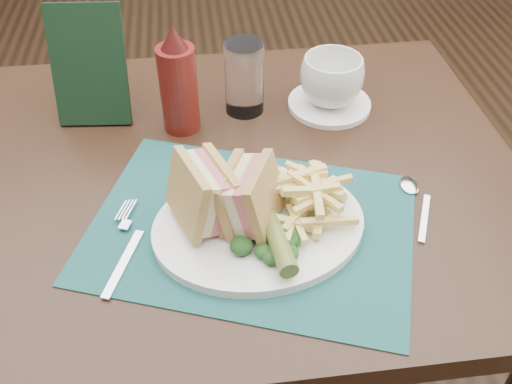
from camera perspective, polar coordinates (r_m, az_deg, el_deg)
floor at (r=1.79m, az=-2.80°, el=-5.83°), size 7.00×7.00×0.00m
table_main at (r=1.19m, az=-1.21°, el=-11.63°), size 0.90×0.75×0.75m
placemat at (r=0.81m, az=-0.47°, el=-3.53°), size 0.53×0.46×0.00m
plate at (r=0.80m, az=0.27°, el=-3.41°), size 0.33×0.28×0.01m
sandwich_half_a at (r=0.76m, az=-6.88°, el=-0.53°), size 0.11×0.12×0.10m
sandwich_half_b at (r=0.77m, az=-2.08°, el=-0.08°), size 0.11×0.12×0.10m
kale_garnish at (r=0.75m, az=1.11°, el=-5.22°), size 0.11×0.08×0.03m
pickle_spear at (r=0.75m, az=2.10°, el=-4.64°), size 0.04×0.12×0.03m
fries_pile at (r=0.80m, az=5.55°, el=-0.11°), size 0.18×0.20×0.06m
fork at (r=0.80m, az=-13.07°, el=-5.14°), size 0.09×0.17×0.01m
spoon at (r=0.87m, az=15.98°, el=-1.23°), size 0.09×0.15×0.01m
saucer at (r=1.06m, az=7.33°, el=8.73°), size 0.19×0.19×0.01m
coffee_cup at (r=1.03m, az=7.57°, el=10.99°), size 0.14×0.14×0.09m
drinking_glass at (r=1.01m, az=-1.19°, el=11.35°), size 0.07×0.07×0.13m
ketchup_bottle at (r=0.96m, az=-7.82°, el=11.04°), size 0.07×0.07×0.19m
check_presenter at (r=1.02m, az=-16.36°, el=12.02°), size 0.13×0.09×0.20m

